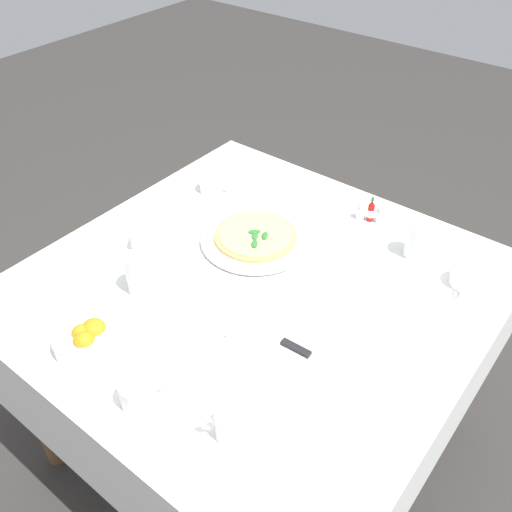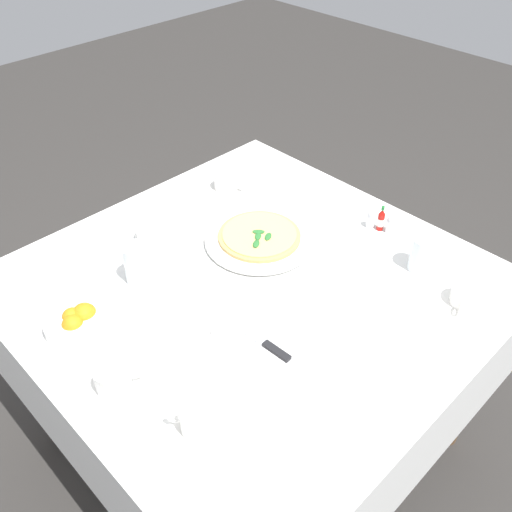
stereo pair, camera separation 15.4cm
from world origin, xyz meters
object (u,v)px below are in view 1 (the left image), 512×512
(coffee_cup_far_right, at_px, (138,394))
(pizza_plate, at_px, (255,239))
(pizza, at_px, (255,235))
(coffee_cup_near_right, at_px, (212,185))
(water_glass_center_back, at_px, (139,276))
(water_glass_near_left, at_px, (417,243))
(citrus_bowl, at_px, (87,338))
(napkin_folded, at_px, (278,343))
(dinner_knife, at_px, (278,339))
(pepper_shaker, at_px, (380,215))
(menu_card, at_px, (135,234))
(coffee_cup_back_corner, at_px, (233,426))
(coffee_cup_right_edge, at_px, (465,279))
(salt_shaker, at_px, (361,212))
(hot_sauce_bottle, at_px, (371,211))

(coffee_cup_far_right, bearing_deg, pizza_plate, -75.44)
(pizza, bearing_deg, coffee_cup_near_right, -23.50)
(water_glass_center_back, xyz_separation_m, water_glass_near_left, (-0.50, -0.58, -0.01))
(coffee_cup_near_right, height_order, coffee_cup_far_right, coffee_cup_far_right)
(pizza_plate, height_order, citrus_bowl, citrus_bowl)
(coffee_cup_far_right, relative_size, citrus_bowl, 0.87)
(napkin_folded, xyz_separation_m, dinner_knife, (0.00, 0.00, 0.01))
(dinner_knife, xyz_separation_m, pepper_shaker, (0.05, -0.59, 0.00))
(menu_card, bearing_deg, napkin_folded, -134.31)
(pepper_shaker, bearing_deg, pizza_plate, 52.84)
(coffee_cup_far_right, xyz_separation_m, coffee_cup_back_corner, (-0.20, -0.07, -0.00))
(menu_card, bearing_deg, coffee_cup_right_edge, -101.46)
(coffee_cup_back_corner, distance_m, dinner_knife, 0.26)
(coffee_cup_far_right, xyz_separation_m, salt_shaker, (-0.03, -0.89, -0.01))
(coffee_cup_back_corner, relative_size, pepper_shaker, 2.31)
(pizza, relative_size, water_glass_center_back, 2.09)
(salt_shaker, bearing_deg, coffee_cup_right_edge, 164.52)
(pizza, height_order, coffee_cup_far_right, coffee_cup_far_right)
(water_glass_center_back, bearing_deg, dinner_knife, -170.68)
(water_glass_near_left, xyz_separation_m, salt_shaker, (0.21, -0.06, -0.02))
(water_glass_center_back, bearing_deg, hot_sauce_bottle, -115.95)
(pepper_shaker, bearing_deg, menu_card, 46.13)
(salt_shaker, bearing_deg, water_glass_center_back, 65.75)
(pizza, distance_m, menu_card, 0.35)
(water_glass_center_back, distance_m, hot_sauce_bottle, 0.72)
(coffee_cup_right_edge, distance_m, napkin_folded, 0.54)
(pizza_plate, height_order, salt_shaker, salt_shaker)
(water_glass_center_back, bearing_deg, pizza_plate, -107.22)
(coffee_cup_near_right, bearing_deg, pepper_shaker, -159.51)
(pizza_plate, distance_m, coffee_cup_back_corner, 0.64)
(water_glass_near_left, relative_size, napkin_folded, 0.45)
(pizza, xyz_separation_m, water_glass_near_left, (-0.39, -0.23, 0.02))
(pizza_plate, height_order, coffee_cup_near_right, coffee_cup_near_right)
(pizza_plate, relative_size, napkin_folded, 1.39)
(pizza, height_order, water_glass_center_back, water_glass_center_back)
(water_glass_center_back, distance_m, napkin_folded, 0.41)
(pizza_plate, height_order, coffee_cup_back_corner, coffee_cup_back_corner)
(pizza_plate, xyz_separation_m, coffee_cup_back_corner, (-0.36, 0.53, 0.02))
(water_glass_center_back, distance_m, water_glass_near_left, 0.76)
(coffee_cup_back_corner, bearing_deg, pepper_shaker, -81.67)
(pizza_plate, bearing_deg, pepper_shaker, -127.16)
(pizza, xyz_separation_m, coffee_cup_right_edge, (-0.55, -0.19, 0.00))
(coffee_cup_far_right, distance_m, water_glass_near_left, 0.86)
(pizza_plate, distance_m, citrus_bowl, 0.56)
(coffee_cup_right_edge, bearing_deg, citrus_bowl, 50.59)
(coffee_cup_right_edge, relative_size, menu_card, 1.78)
(salt_shaker, height_order, pepper_shaker, same)
(pizza_plate, bearing_deg, coffee_cup_back_corner, 124.20)
(hot_sauce_bottle, distance_m, pepper_shaker, 0.03)
(dinner_knife, distance_m, citrus_bowl, 0.45)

